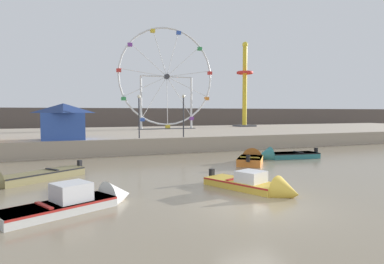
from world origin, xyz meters
TOP-DOWN VIEW (x-y plane):
  - ground_plane at (0.00, 0.00)m, footprint 240.00×240.00m
  - quay_promenade at (0.00, 29.60)m, footprint 110.00×24.44m
  - distant_town_skyline at (0.00, 50.93)m, footprint 140.00×3.00m
  - motorboat_teal_painted at (9.41, 11.10)m, footprint 5.33×2.20m
  - motorboat_olive_wood at (-8.74, 8.28)m, footprint 5.58×4.31m
  - motorboat_orange_hull at (5.96, 9.96)m, footprint 3.46×3.88m
  - motorboat_pale_grey at (-6.20, 2.38)m, footprint 5.32×3.49m
  - motorboat_mustard_yellow at (1.57, 2.14)m, footprint 3.17×5.04m
  - ferris_wheel_white_frame at (6.94, 33.09)m, footprint 13.42×1.20m
  - drop_tower_yellow_tower at (20.94, 36.21)m, footprint 2.80×2.80m
  - carnival_booth_blue_tent at (-6.52, 19.22)m, footprint 3.83×3.19m
  - promenade_lamp_near at (-0.33, 18.32)m, footprint 0.32×0.32m
  - promenade_lamp_far at (3.78, 18.16)m, footprint 0.32×0.32m

SIDE VIEW (x-z plane):
  - ground_plane at x=0.00m, z-range 0.00..0.00m
  - motorboat_teal_painted at x=9.41m, z-range -0.49..0.97m
  - motorboat_olive_wood at x=-8.74m, z-range -0.34..0.83m
  - motorboat_mustard_yellow at x=1.57m, z-range -0.44..0.96m
  - motorboat_orange_hull at x=5.96m, z-range -0.48..1.03m
  - motorboat_pale_grey at x=-6.20m, z-range -0.48..1.06m
  - quay_promenade at x=0.00m, z-range 0.00..1.39m
  - distant_town_skyline at x=0.00m, z-range 0.00..4.40m
  - carnival_booth_blue_tent at x=-6.52m, z-range 1.45..4.47m
  - promenade_lamp_near at x=-0.33m, z-range 1.98..5.80m
  - promenade_lamp_far at x=3.78m, z-range 1.99..5.91m
  - drop_tower_yellow_tower at x=20.94m, z-range 1.01..14.42m
  - ferris_wheel_white_frame at x=6.94m, z-range 1.42..15.13m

